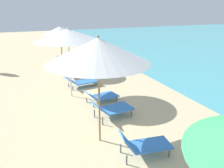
{
  "coord_description": "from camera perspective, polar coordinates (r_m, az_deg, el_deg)",
  "views": [
    {
      "loc": [
        -1.65,
        5.74,
        3.47
      ],
      "look_at": [
        0.75,
        11.63,
        1.28
      ],
      "focal_mm": 36.99,
      "sensor_mm": 36.0,
      "label": 1
    }
  ],
  "objects": [
    {
      "name": "lounger_farthest_shoreside",
      "position": [
        13.79,
        -10.65,
        5.44
      ],
      "size": [
        1.51,
        0.93,
        0.66
      ],
      "rotation": [
        0.0,
        0.0,
        -0.23
      ],
      "color": "blue",
      "rests_on": "ground"
    },
    {
      "name": "lounger_farthest_inland",
      "position": [
        11.82,
        -8.83,
        3.34
      ],
      "size": [
        1.57,
        0.78,
        0.61
      ],
      "rotation": [
        0.0,
        0.0,
        0.09
      ],
      "color": "blue",
      "rests_on": "ground"
    },
    {
      "name": "umbrella_fourth",
      "position": [
        5.51,
        -3.42,
        8.22
      ],
      "size": [
        2.52,
        2.52,
        2.81
      ],
      "color": "olive",
      "rests_on": "ground"
    },
    {
      "name": "lounger_fourth_shoreside",
      "position": [
        7.45,
        -0.04,
        -6.03
      ],
      "size": [
        1.37,
        0.84,
        0.59
      ],
      "rotation": [
        0.0,
        0.0,
        0.13
      ],
      "color": "blue",
      "rests_on": "ground"
    },
    {
      "name": "lounger_fifth_shoreside",
      "position": [
        10.33,
        -7.46,
        0.64
      ],
      "size": [
        1.52,
        0.8,
        0.5
      ],
      "rotation": [
        0.0,
        0.0,
        0.15
      ],
      "color": "blue",
      "rests_on": "ground"
    },
    {
      "name": "lounger_fourth_inland",
      "position": [
        5.76,
        7.81,
        -14.52
      ],
      "size": [
        1.3,
        0.72,
        0.63
      ],
      "rotation": [
        0.0,
        0.0,
        -0.13
      ],
      "color": "blue",
      "rests_on": "ground"
    },
    {
      "name": "umbrella_farthest",
      "position": [
        12.37,
        -12.68,
        12.68
      ],
      "size": [
        1.94,
        1.94,
        2.5
      ],
      "color": "olive",
      "rests_on": "ground"
    },
    {
      "name": "umbrella_fifth",
      "position": [
        8.81,
        -10.84,
        11.79
      ],
      "size": [
        2.49,
        2.49,
        2.7
      ],
      "color": "silver",
      "rests_on": "ground"
    },
    {
      "name": "lounger_fifth_inland",
      "position": [
        8.64,
        -2.78,
        -2.96
      ],
      "size": [
        1.32,
        0.86,
        0.51
      ],
      "rotation": [
        0.0,
        0.0,
        0.19
      ],
      "color": "blue",
      "rests_on": "ground"
    }
  ]
}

